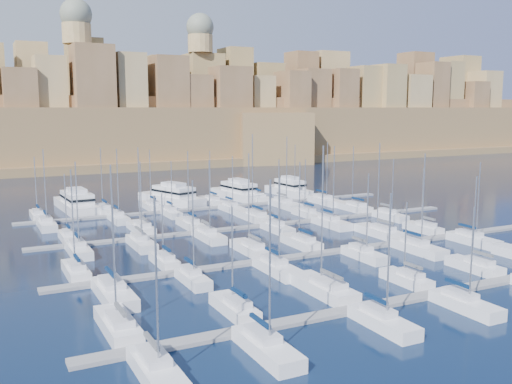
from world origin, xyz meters
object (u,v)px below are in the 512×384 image
motor_yacht_c (238,192)px  sailboat_2 (324,288)px  sailboat_4 (475,266)px  motor_yacht_b (172,196)px  motor_yacht_a (77,203)px  sailboat_0 (118,325)px  motor_yacht_d (289,189)px

motor_yacht_c → sailboat_2: bearing=-106.8°
sailboat_4 → motor_yacht_b: bearing=104.8°
motor_yacht_a → motor_yacht_c: bearing=-1.5°
sailboat_4 → motor_yacht_a: sailboat_4 is taller
sailboat_4 → motor_yacht_c: (-2.56, 70.66, 0.99)m
sailboat_0 → sailboat_4: (48.12, -0.55, -0.01)m
sailboat_0 → sailboat_4: size_ratio=1.02×
motor_yacht_d → motor_yacht_c: bearing=175.7°
sailboat_2 → motor_yacht_a: (-16.66, 70.53, 0.94)m
motor_yacht_b → motor_yacht_c: same height
sailboat_0 → motor_yacht_a: bearing=83.7°
sailboat_4 → motor_yacht_a: 82.17m
sailboat_2 → motor_yacht_c: 72.66m
sailboat_2 → sailboat_4: bearing=-2.7°
sailboat_2 → motor_yacht_a: sailboat_2 is taller
motor_yacht_a → motor_yacht_c: size_ratio=1.10×
sailboat_4 → motor_yacht_b: (-18.91, 71.32, 0.99)m
sailboat_0 → sailboat_2: 24.55m
sailboat_0 → motor_yacht_b: bearing=67.6°
motor_yacht_a → motor_yacht_c: (37.68, -0.98, 0.00)m
sailboat_0 → sailboat_2: bearing=1.3°
sailboat_0 → motor_yacht_d: bearing=49.3°
sailboat_0 → motor_yacht_b: 76.57m
sailboat_2 → motor_yacht_b: bearing=86.2°
sailboat_2 → motor_yacht_d: sailboat_2 is taller
motor_yacht_a → sailboat_2: bearing=-76.7°
sailboat_4 → motor_yacht_a: (-40.24, 71.64, 0.99)m
motor_yacht_b → motor_yacht_c: (16.35, -0.67, 0.00)m
sailboat_0 → sailboat_2: (24.55, 0.56, 0.05)m
sailboat_4 → motor_yacht_d: bearing=80.9°
sailboat_0 → sailboat_2: size_ratio=0.75×
sailboat_0 → motor_yacht_c: 83.62m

